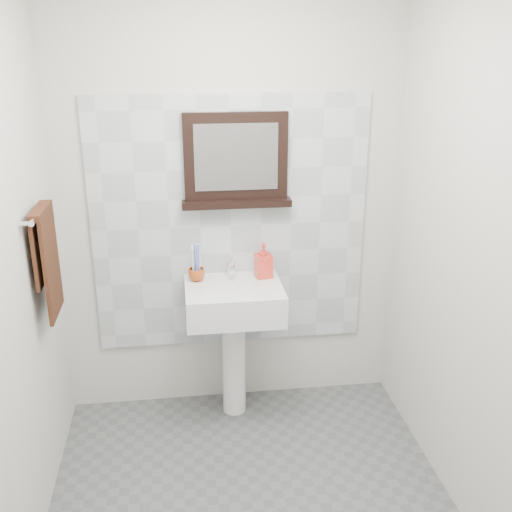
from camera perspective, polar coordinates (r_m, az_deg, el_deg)
The scene contains 12 objects.
back_wall at distance 3.49m, azimuth -2.48°, elevation 4.55°, with size 2.00×0.01×2.50m, color beige.
front_wall at distance 1.51m, azimuth 5.61°, elevation -18.13°, with size 2.00×0.01×2.50m, color beige.
left_wall at distance 2.54m, azimuth -23.16°, elevation -3.21°, with size 0.01×2.20×2.50m, color beige.
right_wall at distance 2.76m, azimuth 20.93°, elevation -1.06°, with size 0.01×2.20×2.50m, color beige.
splashback at distance 3.51m, azimuth -2.44°, elevation 2.93°, with size 1.60×0.02×1.50m, color silver.
pedestal_sink at distance 3.48m, azimuth -2.12°, elevation -5.59°, with size 0.55×0.44×0.96m.
toothbrush_cup at distance 3.47m, azimuth -5.69°, elevation -1.76°, with size 0.09×0.09×0.07m, color #AF4514.
toothbrushes at distance 3.44m, azimuth -5.69°, elevation -0.43°, with size 0.05×0.04×0.21m.
soap_dispenser at distance 3.49m, azimuth 0.71°, elevation -0.42°, with size 0.09×0.09×0.21m, color red.
framed_mirror at distance 3.39m, azimuth -1.93°, elevation 8.90°, with size 0.62×0.11×0.53m.
towel_bar at distance 3.00m, azimuth -19.93°, elevation 3.98°, with size 0.07×0.40×0.03m.
hand_towel at distance 3.06m, azimuth -19.34°, elevation 0.22°, with size 0.06×0.30×0.55m.
Camera 1 is at (-0.30, -2.25, 2.18)m, focal length 42.00 mm.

